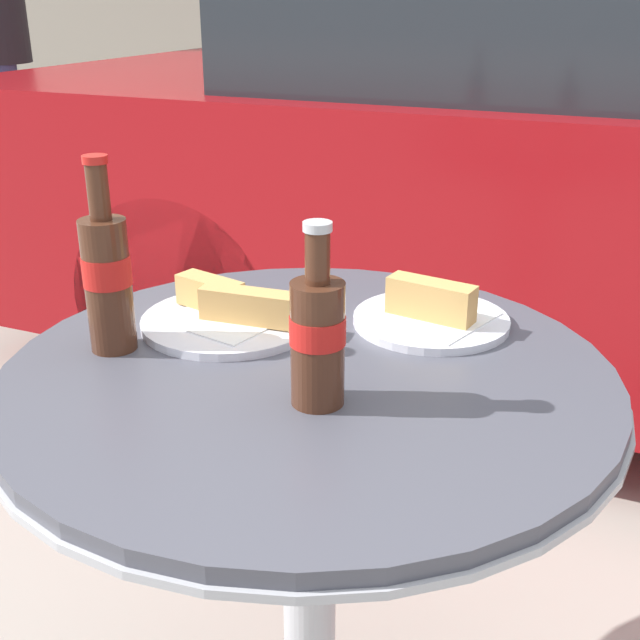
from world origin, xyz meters
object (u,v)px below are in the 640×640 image
(bistro_table, at_px, (308,454))
(cola_bottle_left, at_px, (107,276))
(lunch_plate_far, at_px, (231,314))
(lunch_plate_near, at_px, (431,314))
(cola_bottle_right, at_px, (318,335))

(bistro_table, relative_size, cola_bottle_left, 3.07)
(bistro_table, height_order, lunch_plate_far, lunch_plate_far)
(bistro_table, bearing_deg, lunch_plate_near, 61.55)
(bistro_table, relative_size, cola_bottle_right, 3.67)
(bistro_table, relative_size, lunch_plate_near, 3.56)
(cola_bottle_right, xyz_separation_m, lunch_plate_far, (-0.21, 0.17, -0.07))
(bistro_table, distance_m, cola_bottle_right, 0.24)
(cola_bottle_right, relative_size, lunch_plate_near, 0.97)
(bistro_table, xyz_separation_m, lunch_plate_near, (0.11, 0.20, 0.15))
(lunch_plate_near, relative_size, lunch_plate_far, 0.89)
(cola_bottle_left, xyz_separation_m, lunch_plate_near, (0.37, 0.25, -0.09))
(bistro_table, height_order, cola_bottle_right, cola_bottle_right)
(lunch_plate_far, bearing_deg, cola_bottle_right, -38.62)
(bistro_table, distance_m, lunch_plate_near, 0.27)
(cola_bottle_left, bearing_deg, bistro_table, 10.82)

